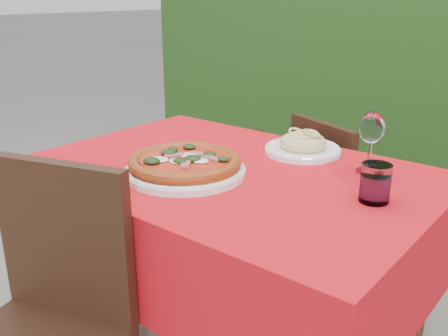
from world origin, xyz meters
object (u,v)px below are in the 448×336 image
Objects in this scene: chair_near at (46,313)px; pizza_plate at (185,165)px; water_glass at (375,185)px; fork at (171,154)px; wine_glass at (372,130)px; pasta_plate at (303,146)px; chair_far at (334,199)px.

pizza_plate is (0.04, 0.49, 0.28)m from chair_near.
water_glass is 0.71m from fork.
fork is at bearing -157.17° from wine_glass.
pasta_plate is at bearing 169.93° from wine_glass.
fork is (-0.60, -0.25, -0.13)m from wine_glass.
wine_glass is at bearing -10.07° from pasta_plate.
pasta_plate is at bearing 68.48° from pizza_plate.
chair_near reaches higher than fork.
wine_glass reaches higher than pizza_plate.
pizza_plate is at bearing 67.98° from chair_near.
chair_far is at bearing 123.84° from water_glass.
water_glass is at bearing -62.27° from wine_glass.
chair_near is 1.04m from wine_glass.
pasta_plate is at bearing 115.95° from chair_far.
pasta_plate is at bearing 59.74° from chair_near.
wine_glass is (-0.11, 0.21, 0.09)m from water_glass.
fork is at bearing -138.92° from pasta_plate.
wine_glass reaches higher than pasta_plate.
wine_glass is (0.26, -0.05, 0.11)m from pasta_plate.
pizza_plate is at bearing 100.91° from chair_far.
water_glass reaches higher than fork.
pasta_plate reaches higher than pizza_plate.
pizza_plate is 0.22m from fork.
pasta_plate is 0.46m from fork.
chair_near is 0.91m from water_glass.
fork is at bearing 85.58° from chair_near.
fork is at bearing 146.72° from pizza_plate.
pizza_plate is (-0.14, -0.75, 0.32)m from chair_far.
fork is (-0.34, -0.30, -0.02)m from pasta_plate.
chair_far is 7.60× the size of water_glass.
chair_near is 3.36× the size of pasta_plate.
fork is at bearing 84.82° from chair_far.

